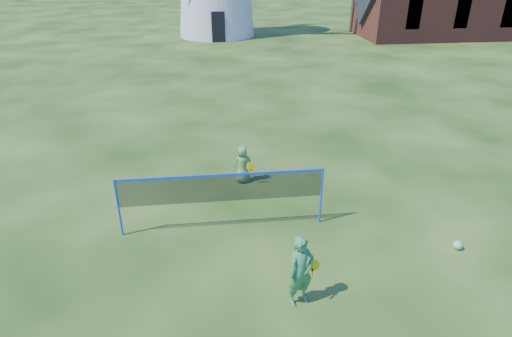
{
  "coord_description": "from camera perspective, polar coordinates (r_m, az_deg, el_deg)",
  "views": [
    {
      "loc": [
        -0.92,
        -9.01,
        6.33
      ],
      "look_at": [
        0.2,
        0.5,
        1.5
      ],
      "focal_mm": 30.41,
      "sensor_mm": 36.0,
      "label": 1
    }
  ],
  "objects": [
    {
      "name": "badminton_net",
      "position": [
        10.57,
        -4.52,
        -2.72
      ],
      "size": [
        5.05,
        0.05,
        1.55
      ],
      "color": "blue",
      "rests_on": "ground"
    },
    {
      "name": "player_girl",
      "position": [
        8.66,
        5.93,
        -13.32
      ],
      "size": [
        0.75,
        0.56,
        1.54
      ],
      "rotation": [
        0.0,
        0.0,
        0.4
      ],
      "color": "#358447",
      "rests_on": "ground"
    },
    {
      "name": "play_ball",
      "position": [
        11.42,
        25.02,
        -9.12
      ],
      "size": [
        0.22,
        0.22,
        0.22
      ],
      "primitive_type": "sphere",
      "color": "green",
      "rests_on": "ground"
    },
    {
      "name": "player_boy",
      "position": [
        13.01,
        -1.73,
        0.54
      ],
      "size": [
        0.65,
        0.42,
        1.16
      ],
      "rotation": [
        0.0,
        0.0,
        3.15
      ],
      "color": "#548F45",
      "rests_on": "ground"
    },
    {
      "name": "ground",
      "position": [
        11.05,
        -0.73,
        -8.19
      ],
      "size": [
        220.0,
        220.0,
        0.0
      ],
      "primitive_type": "plane",
      "color": "black",
      "rests_on": "ground"
    }
  ]
}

